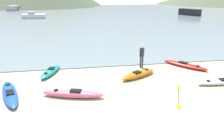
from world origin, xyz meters
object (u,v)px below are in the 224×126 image
at_px(kayak_on_sand_4, 10,93).
at_px(moored_boat_3, 14,8).
at_px(moored_boat_0, 34,16).
at_px(moored_boat_1, 190,12).
at_px(kayak_on_sand_5, 73,94).
at_px(person_near_waterline, 142,55).
at_px(loose_paddle, 179,96).
at_px(kayak_on_sand_2, 51,71).
at_px(kayak_on_sand_0, 185,65).
at_px(kayak_on_sand_1, 138,74).
at_px(kayak_on_sand_3, 221,82).

bearing_deg(kayak_on_sand_4, moored_boat_3, 103.39).
xyz_separation_m(moored_boat_0, moored_boat_1, (33.06, 0.17, 0.21)).
bearing_deg(kayak_on_sand_5, kayak_on_sand_4, 168.50).
bearing_deg(moored_boat_0, kayak_on_sand_5, -77.67).
bearing_deg(moored_boat_0, person_near_waterline, -68.24).
xyz_separation_m(moored_boat_1, loose_paddle, (-19.92, -36.22, -0.72)).
relative_size(kayak_on_sand_2, moored_boat_1, 0.55).
relative_size(kayak_on_sand_0, kayak_on_sand_1, 1.11).
bearing_deg(moored_boat_0, kayak_on_sand_1, -70.37).
bearing_deg(loose_paddle, kayak_on_sand_0, 59.49).
distance_m(kayak_on_sand_1, moored_boat_3, 55.96).
xyz_separation_m(kayak_on_sand_5, person_near_waterline, (4.83, 3.83, 0.77)).
distance_m(kayak_on_sand_5, moored_boat_0, 36.03).
bearing_deg(person_near_waterline, moored_boat_3, 112.44).
height_order(kayak_on_sand_4, kayak_on_sand_5, kayak_on_sand_5).
relative_size(kayak_on_sand_4, moored_boat_1, 0.72).
height_order(kayak_on_sand_3, person_near_waterline, person_near_waterline).
xyz_separation_m(kayak_on_sand_2, moored_boat_1, (26.83, 31.75, 0.58)).
bearing_deg(person_near_waterline, kayak_on_sand_4, -158.58).
bearing_deg(moored_boat_1, kayak_on_sand_5, -125.65).
xyz_separation_m(kayak_on_sand_3, moored_boat_3, (-24.67, 54.09, 0.57)).
bearing_deg(loose_paddle, kayak_on_sand_1, 114.33).
distance_m(kayak_on_sand_4, kayak_on_sand_5, 3.32).
distance_m(kayak_on_sand_4, moored_boat_1, 44.99).
bearing_deg(kayak_on_sand_4, loose_paddle, -9.88).
height_order(kayak_on_sand_1, moored_boat_1, moored_boat_1).
bearing_deg(kayak_on_sand_1, moored_boat_1, 57.41).
xyz_separation_m(kayak_on_sand_4, moored_boat_3, (-12.77, 53.66, 0.57)).
xyz_separation_m(kayak_on_sand_0, moored_boat_1, (17.38, 31.92, 0.60)).
relative_size(kayak_on_sand_5, loose_paddle, 1.26).
relative_size(kayak_on_sand_2, kayak_on_sand_5, 0.83).
bearing_deg(loose_paddle, moored_boat_3, 111.27).
distance_m(kayak_on_sand_2, moored_boat_1, 41.57).
relative_size(kayak_on_sand_0, kayak_on_sand_2, 1.13).
relative_size(kayak_on_sand_3, moored_boat_0, 0.71).
distance_m(kayak_on_sand_0, moored_boat_1, 36.35).
height_order(kayak_on_sand_0, kayak_on_sand_5, kayak_on_sand_5).
bearing_deg(kayak_on_sand_1, loose_paddle, -65.67).
distance_m(kayak_on_sand_1, kayak_on_sand_2, 5.77).
xyz_separation_m(kayak_on_sand_0, kayak_on_sand_2, (-9.45, 0.17, 0.02)).
relative_size(kayak_on_sand_0, moored_boat_0, 0.69).
distance_m(moored_boat_0, moored_boat_3, 20.87).
height_order(moored_boat_0, loose_paddle, moored_boat_0).
distance_m(person_near_waterline, moored_boat_3, 54.63).
xyz_separation_m(kayak_on_sand_3, moored_boat_0, (-16.33, 34.96, 0.39)).
relative_size(kayak_on_sand_3, loose_paddle, 1.21).
height_order(person_near_waterline, moored_boat_0, person_near_waterline).
bearing_deg(kayak_on_sand_3, kayak_on_sand_1, 157.52).
xyz_separation_m(kayak_on_sand_1, moored_boat_3, (-20.14, 52.21, 0.53)).
bearing_deg(moored_boat_3, kayak_on_sand_2, -73.97).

